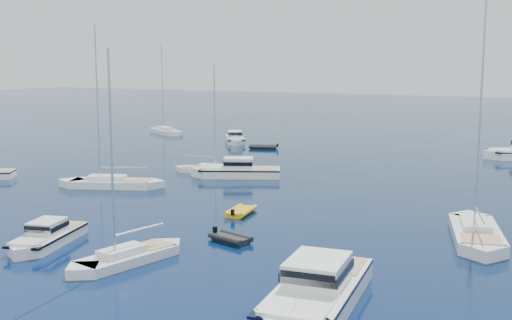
{
  "coord_description": "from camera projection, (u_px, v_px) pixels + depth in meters",
  "views": [
    {
      "loc": [
        27.46,
        -28.69,
        11.36
      ],
      "look_at": [
        -1.03,
        24.61,
        2.2
      ],
      "focal_mm": 44.89,
      "sensor_mm": 36.0,
      "label": 1
    }
  ],
  "objects": [
    {
      "name": "sailboat_far_l",
      "position": [
        166.0,
        134.0,
        104.3
      ],
      "size": [
        10.35,
        7.53,
        15.28
      ],
      "primitive_type": null,
      "rotation": [
        0.0,
        0.0,
        1.05
      ],
      "color": "white",
      "rests_on": "ground"
    },
    {
      "name": "ground",
      "position": [
        83.0,
        249.0,
        39.52
      ],
      "size": [
        400.0,
        400.0,
        0.0
      ],
      "primitive_type": "plane",
      "color": "#081C52",
      "rests_on": "ground"
    },
    {
      "name": "sailboat_mid_r",
      "position": [
        476.0,
        239.0,
        41.67
      ],
      "size": [
        5.84,
        11.67,
        16.61
      ],
      "primitive_type": null,
      "rotation": [
        0.0,
        0.0,
        0.27
      ],
      "color": "silver",
      "rests_on": "ground"
    },
    {
      "name": "motor_cruiser_centre",
      "position": [
        237.0,
        177.0,
        64.49
      ],
      "size": [
        9.95,
        6.89,
        2.53
      ],
      "primitive_type": null,
      "rotation": [
        0.0,
        0.0,
        2.03
      ],
      "color": "white",
      "rests_on": "ground"
    },
    {
      "name": "tender_grey_far",
      "position": [
        263.0,
        149.0,
        85.86
      ],
      "size": [
        4.39,
        3.31,
        0.95
      ],
      "primitive_type": null,
      "rotation": [
        0.0,
        0.0,
        1.92
      ],
      "color": "black",
      "rests_on": "ground"
    },
    {
      "name": "motor_cruiser_horizon",
      "position": [
        235.0,
        143.0,
        92.35
      ],
      "size": [
        6.75,
        8.34,
        2.19
      ],
      "primitive_type": null,
      "rotation": [
        0.0,
        0.0,
        3.73
      ],
      "color": "white",
      "rests_on": "ground"
    },
    {
      "name": "sailboat_mid_l",
      "position": [
        112.0,
        187.0,
        59.19
      ],
      "size": [
        10.76,
        6.66,
        15.48
      ],
      "primitive_type": null,
      "rotation": [
        0.0,
        0.0,
        1.98
      ],
      "color": "white",
      "rests_on": "ground"
    },
    {
      "name": "motor_cruiser_right",
      "position": [
        316.0,
        308.0,
        30.03
      ],
      "size": [
        4.94,
        11.76,
        2.99
      ],
      "primitive_type": null,
      "rotation": [
        0.0,
        0.0,
        3.27
      ],
      "color": "white",
      "rests_on": "ground"
    },
    {
      "name": "tender_grey_near",
      "position": [
        231.0,
        242.0,
        41.1
      ],
      "size": [
        3.26,
        2.38,
        0.95
      ],
      "primitive_type": null,
      "rotation": [
        0.0,
        0.0,
        4.45
      ],
      "color": "black",
      "rests_on": "ground"
    },
    {
      "name": "sailboat_centre",
      "position": [
        208.0,
        173.0,
        66.96
      ],
      "size": [
        8.21,
        3.11,
        11.77
      ],
      "primitive_type": null,
      "rotation": [
        0.0,
        0.0,
        4.84
      ],
      "color": "white",
      "rests_on": "ground"
    },
    {
      "name": "sailboat_fore",
      "position": [
        127.0,
        262.0,
        36.83
      ],
      "size": [
        3.97,
        8.88,
        12.64
      ],
      "primitive_type": null,
      "rotation": [
        0.0,
        0.0,
        2.93
      ],
      "color": "silver",
      "rests_on": "ground"
    },
    {
      "name": "motor_cruiser_near",
      "position": [
        47.0,
        245.0,
        40.37
      ],
      "size": [
        4.44,
        8.01,
        2.01
      ],
      "primitive_type": null,
      "rotation": [
        0.0,
        0.0,
        3.43
      ],
      "color": "silver",
      "rests_on": "ground"
    },
    {
      "name": "tender_yellow",
      "position": [
        241.0,
        214.0,
        48.63
      ],
      "size": [
        2.41,
        3.66,
        0.95
      ],
      "primitive_type": null,
      "rotation": [
        0.0,
        0.0,
        0.16
      ],
      "color": "#EFAA0E",
      "rests_on": "ground"
    }
  ]
}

